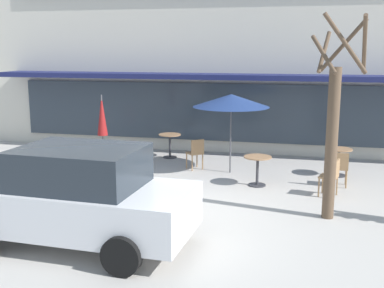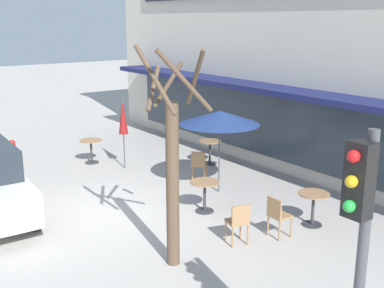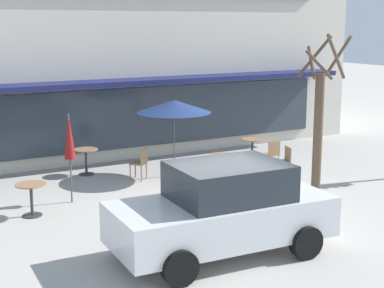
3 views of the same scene
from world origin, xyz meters
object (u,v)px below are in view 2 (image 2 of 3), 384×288
Objects in this scene: street_tree at (173,169)px; traffic_light_pole at (359,233)px; cafe_table_near_wall at (210,148)px; cafe_table_mid_patio at (91,147)px; fire_hydrant at (13,150)px; patio_umbrella_green_folded at (220,117)px; cafe_chair_1 at (278,214)px; patio_umbrella_cream_folded at (123,117)px; cafe_table_streetside at (205,191)px; cafe_chair_0 at (199,163)px; cafe_table_by_tree at (313,204)px; cafe_chair_2 at (239,220)px.

traffic_light_pole is at bearing -6.09° from street_tree.
cafe_table_near_wall is 1.00× the size of cafe_table_mid_patio.
fire_hydrant is (-1.73, -1.96, -0.16)m from cafe_table_mid_patio.
cafe_table_near_wall is at bearing 146.98° from patio_umbrella_green_folded.
patio_umbrella_cream_folded is at bearing -177.95° from cafe_chair_1.
fire_hydrant is (-4.06, -4.95, -0.16)m from cafe_table_near_wall.
cafe_table_streetside is 7.48m from fire_hydrant.
traffic_light_pole is (4.14, -0.44, 0.42)m from street_tree.
cafe_table_near_wall and cafe_table_mid_patio have the same top height.
cafe_table_streetside is at bearing -169.59° from cafe_chair_1.
cafe_chair_0 is (-1.88, 1.25, 0.01)m from cafe_table_streetside.
cafe_table_streetside is at bearing 129.42° from street_tree.
traffic_light_pole is 4.82× the size of fire_hydrant.
cafe_table_streetside is 2.26m from cafe_chair_0.
cafe_table_by_tree is 0.85× the size of cafe_chair_1.
cafe_table_near_wall is at bearing 150.38° from traffic_light_pole.
cafe_table_near_wall is 3.79m from cafe_table_mid_patio.
cafe_table_near_wall is at bearing 52.10° from cafe_table_mid_patio.
cafe_table_mid_patio is at bearing -127.90° from cafe_table_near_wall.
patio_umbrella_green_folded is at bearing 147.91° from cafe_chair_2.
cafe_table_streetside is 2.96m from street_tree.
patio_umbrella_green_folded is at bearing -174.03° from cafe_table_by_tree.
cafe_chair_1 is at bearing 143.16° from traffic_light_pole.
cafe_table_by_tree is 9.92m from fire_hydrant.
patio_umbrella_green_folded reaches higher than fire_hydrant.
cafe_chair_1 reaches higher than cafe_table_mid_patio.
fire_hydrant is (-8.87, -1.89, -0.17)m from cafe_chair_2.
cafe_chair_0 reaches higher than cafe_table_near_wall.
street_tree is 1.20× the size of traffic_light_pole.
fire_hydrant is (-8.75, -0.37, -1.52)m from street_tree.
cafe_table_by_tree is at bearing 35.36° from cafe_table_streetside.
patio_umbrella_green_folded reaches higher than cafe_chair_1.
patio_umbrella_green_folded is 2.47× the size of cafe_chair_2.
cafe_table_by_tree is at bearing -12.17° from cafe_table_near_wall.
cafe_table_near_wall is at bearing 50.65° from fire_hydrant.
cafe_table_near_wall is 5.70m from cafe_chair_2.
patio_umbrella_cream_folded reaches higher than cafe_table_near_wall.
cafe_table_near_wall and cafe_table_by_tree have the same top height.
street_tree reaches higher than cafe_chair_0.
street_tree reaches higher than traffic_light_pole.
patio_umbrella_cream_folded is at bearing 27.63° from cafe_table_mid_patio.
traffic_light_pole reaches higher than fire_hydrant.
cafe_table_by_tree is 3.94m from cafe_chair_0.
cafe_table_by_tree is at bearing 11.77° from patio_umbrella_cream_folded.
cafe_table_mid_patio is at bearing 48.55° from fire_hydrant.
cafe_chair_1 is 1.26× the size of fire_hydrant.
cafe_table_near_wall is at bearing 156.60° from cafe_chair_1.
cafe_table_streetside is at bearing 156.94° from traffic_light_pole.
cafe_table_by_tree is 0.19× the size of street_tree.
cafe_table_mid_patio is at bearing 179.41° from cafe_chair_2.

